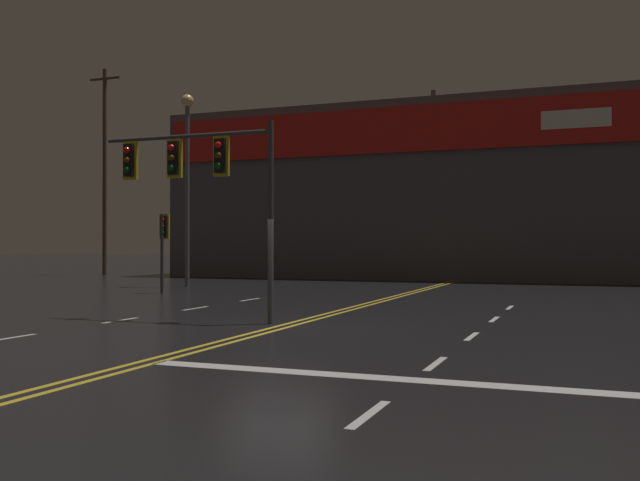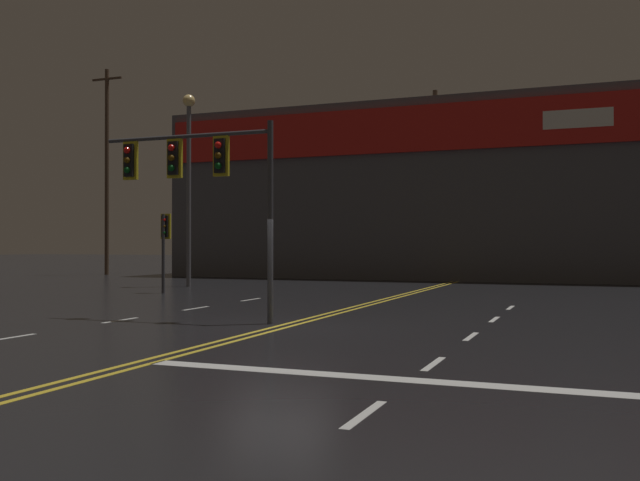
# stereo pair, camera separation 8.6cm
# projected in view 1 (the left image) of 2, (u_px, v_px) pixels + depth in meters

# --- Properties ---
(ground_plane) EXTENTS (200.00, 200.00, 0.00)m
(ground_plane) POSITION_uv_depth(u_px,v_px,m) (279.00, 328.00, 16.19)
(ground_plane) COLOR black
(road_markings) EXTENTS (12.91, 60.00, 0.01)m
(road_markings) POSITION_uv_depth(u_px,v_px,m) (294.00, 333.00, 15.11)
(road_markings) COLOR gold
(road_markings) RESTS_ON ground
(traffic_signal_median) EXTENTS (4.73, 0.36, 4.86)m
(traffic_signal_median) POSITION_uv_depth(u_px,v_px,m) (195.00, 169.00, 17.71)
(traffic_signal_median) COLOR #38383D
(traffic_signal_median) RESTS_ON ground
(traffic_signal_corner_northwest) EXTENTS (0.42, 0.36, 3.11)m
(traffic_signal_corner_northwest) POSITION_uv_depth(u_px,v_px,m) (164.00, 235.00, 27.80)
(traffic_signal_corner_northwest) COLOR #38383D
(traffic_signal_corner_northwest) RESTS_ON ground
(streetlight_near_right) EXTENTS (0.56, 0.56, 8.69)m
(streetlight_near_right) POSITION_uv_depth(u_px,v_px,m) (187.00, 162.00, 32.12)
(streetlight_near_right) COLOR #59595E
(streetlight_near_right) RESTS_ON ground
(building_backdrop) EXTENTS (33.86, 10.23, 9.64)m
(building_backdrop) POSITION_uv_depth(u_px,v_px,m) (469.00, 194.00, 41.13)
(building_backdrop) COLOR #4C4C51
(building_backdrop) RESTS_ON ground
(utility_pole_row) EXTENTS (46.72, 0.26, 12.99)m
(utility_pole_row) POSITION_uv_depth(u_px,v_px,m) (450.00, 161.00, 37.10)
(utility_pole_row) COLOR #4C3828
(utility_pole_row) RESTS_ON ground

